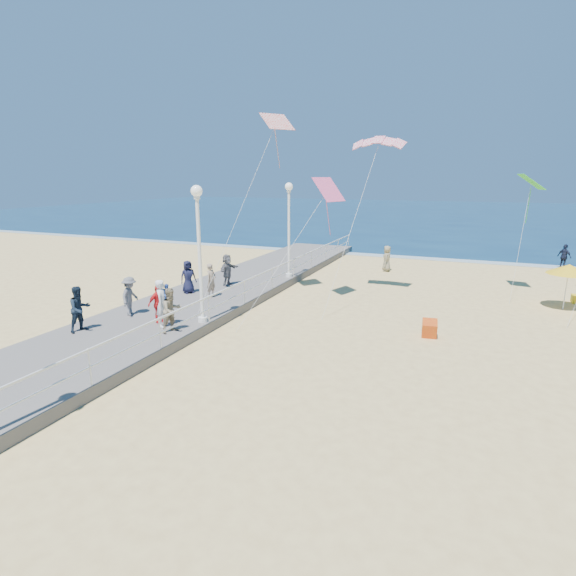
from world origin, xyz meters
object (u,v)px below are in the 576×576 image
at_px(spectator_6, 211,280).
at_px(beach_walker_b, 564,257).
at_px(spectator_5, 227,270).
at_px(beach_walker_c, 387,259).
at_px(toddler_held, 167,294).
at_px(spectator_7, 80,309).
at_px(beach_umbrella, 569,269).
at_px(lamp_post_mid, 199,240).
at_px(box_kite, 429,330).
at_px(spectator_2, 130,296).
at_px(lamp_post_far, 289,220).
at_px(woman_holding_toddler, 162,303).
at_px(spectator_4, 188,277).
at_px(spectator_3, 158,304).
at_px(spectator_1, 172,310).

distance_m(spectator_6, beach_walker_b, 23.82).
xyz_separation_m(spectator_5, beach_walker_c, (6.78, 8.89, -0.39)).
height_order(toddler_held, spectator_5, spectator_5).
xyz_separation_m(spectator_7, beach_umbrella, (17.41, 11.74, 0.65)).
bearing_deg(lamp_post_mid, box_kite, 17.92).
bearing_deg(lamp_post_mid, toddler_held, -136.47).
bearing_deg(box_kite, spectator_6, 169.08).
bearing_deg(beach_walker_b, beach_umbrella, 129.50).
bearing_deg(beach_walker_c, spectator_5, -43.64).
xyz_separation_m(toddler_held, spectator_7, (-2.64, -1.77, -0.40)).
bearing_deg(beach_walker_c, spectator_2, -33.71).
bearing_deg(beach_walker_c, spectator_7, -31.36).
distance_m(beach_walker_c, beach_umbrella, 10.91).
xyz_separation_m(lamp_post_far, beach_umbrella, (13.83, 0.08, -1.75)).
xyz_separation_m(beach_walker_c, beach_umbrella, (9.27, -5.65, 1.07)).
xyz_separation_m(lamp_post_mid, beach_walker_c, (4.56, 14.73, -2.82)).
distance_m(woman_holding_toddler, toddler_held, 0.40).
relative_size(spectator_4, spectator_5, 0.97).
height_order(spectator_3, spectator_6, spectator_6).
bearing_deg(lamp_post_mid, spectator_2, -173.82).
relative_size(woman_holding_toddler, spectator_4, 1.13).
distance_m(toddler_held, spectator_4, 5.11).
height_order(toddler_held, spectator_7, spectator_7).
bearing_deg(beach_walker_b, lamp_post_mid, 100.06).
xyz_separation_m(toddler_held, beach_walker_b, (16.34, 20.89, -0.81)).
distance_m(spectator_3, box_kite, 10.58).
relative_size(spectator_1, spectator_4, 1.02).
bearing_deg(beach_walker_b, spectator_2, 95.13).
distance_m(spectator_6, beach_walker_c, 12.93).
distance_m(woman_holding_toddler, spectator_2, 2.29).
relative_size(spectator_5, spectator_7, 0.98).
bearing_deg(woman_holding_toddler, spectator_2, 54.99).
bearing_deg(spectator_3, spectator_4, 39.61).
distance_m(beach_walker_c, box_kite, 12.62).
bearing_deg(lamp_post_far, spectator_5, -125.16).
xyz_separation_m(spectator_4, spectator_7, (-0.38, -6.34, 0.05)).
xyz_separation_m(lamp_post_far, toddler_held, (-0.94, -9.89, -2.01)).
bearing_deg(spectator_6, box_kite, -89.19).
height_order(toddler_held, beach_walker_c, toddler_held).
distance_m(lamp_post_far, toddler_held, 10.14).
distance_m(toddler_held, spectator_5, 6.87).
xyz_separation_m(woman_holding_toddler, spectator_2, (-2.18, 0.69, -0.11)).
height_order(lamp_post_mid, beach_umbrella, lamp_post_mid).
distance_m(spectator_2, spectator_5, 6.29).
relative_size(woman_holding_toddler, spectator_3, 1.20).
xyz_separation_m(lamp_post_far, spectator_4, (-3.20, -5.32, -2.45)).
xyz_separation_m(beach_walker_b, beach_umbrella, (-1.57, -10.92, 1.07)).
relative_size(spectator_4, beach_umbrella, 0.76).
distance_m(spectator_2, beach_umbrella, 19.54).
relative_size(lamp_post_mid, lamp_post_far, 1.00).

